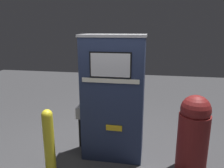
{
  "coord_description": "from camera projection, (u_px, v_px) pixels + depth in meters",
  "views": [
    {
      "loc": [
        0.57,
        -3.03,
        2.09
      ],
      "look_at": [
        0.0,
        0.14,
        1.27
      ],
      "focal_mm": 35.0,
      "sensor_mm": 36.0,
      "label": 1
    }
  ],
  "objects": [
    {
      "name": "safety_bollard",
      "position": [
        49.0,
        139.0,
        3.19
      ],
      "size": [
        0.16,
        0.16,
        0.98
      ],
      "color": "yellow",
      "rests_on": "ground_plane"
    },
    {
      "name": "trash_bin",
      "position": [
        193.0,
        133.0,
        3.19
      ],
      "size": [
        0.45,
        0.45,
        1.18
      ],
      "color": "maroon",
      "rests_on": "ground_plane"
    },
    {
      "name": "ground_plane",
      "position": [
        111.0,
        162.0,
        3.51
      ],
      "size": [
        14.0,
        14.0,
        0.0
      ],
      "primitive_type": "plane",
      "color": "#38383A"
    },
    {
      "name": "gas_pump",
      "position": [
        113.0,
        98.0,
        3.51
      ],
      "size": [
        1.07,
        0.58,
        2.01
      ],
      "color": "#232D4C",
      "rests_on": "ground_plane"
    }
  ]
}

